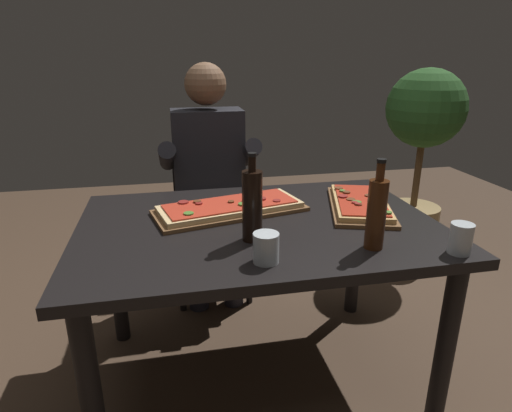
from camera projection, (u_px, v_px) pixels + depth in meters
ground_plane at (258, 373)px, 1.94m from camera, size 6.40×6.40×0.00m
dining_table at (259, 244)px, 1.73m from camera, size 1.40×0.96×0.74m
pizza_rectangular_front at (230, 208)px, 1.79m from camera, size 0.67×0.39×0.05m
pizza_rectangular_left at (360, 204)px, 1.84m from camera, size 0.38×0.54×0.05m
wine_bottle_dark at (252, 205)px, 1.49m from camera, size 0.07×0.07×0.32m
oil_bottle_amber at (376, 213)px, 1.43m from camera, size 0.07×0.07×0.31m
tumbler_near_camera at (266, 249)px, 1.36m from camera, size 0.08×0.08×0.10m
tumbler_far_side at (460, 240)px, 1.42m from camera, size 0.07×0.07×0.10m
diner_chair at (209, 211)px, 2.55m from camera, size 0.44×0.44×0.87m
seated_diner at (210, 175)px, 2.35m from camera, size 0.53×0.41×1.33m
potted_plant_corner at (421, 148)px, 2.77m from camera, size 0.49×0.49×1.29m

